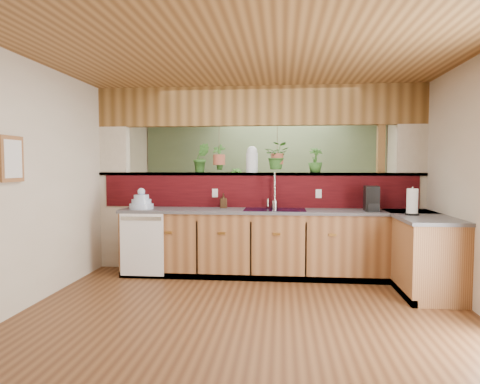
# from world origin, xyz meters

# --- Properties ---
(ground) EXTENTS (4.60, 7.00, 0.01)m
(ground) POSITION_xyz_m (0.00, 0.00, 0.00)
(ground) COLOR #58341B
(ground) RESTS_ON ground
(ceiling) EXTENTS (4.60, 7.00, 0.01)m
(ceiling) POSITION_xyz_m (0.00, 0.00, 2.60)
(ceiling) COLOR brown
(ceiling) RESTS_ON ground
(wall_back) EXTENTS (4.60, 0.02, 2.60)m
(wall_back) POSITION_xyz_m (0.00, 3.50, 1.30)
(wall_back) COLOR beige
(wall_back) RESTS_ON ground
(wall_front) EXTENTS (4.60, 0.02, 2.60)m
(wall_front) POSITION_xyz_m (0.00, -3.50, 1.30)
(wall_front) COLOR beige
(wall_front) RESTS_ON ground
(wall_left) EXTENTS (0.02, 7.00, 2.60)m
(wall_left) POSITION_xyz_m (-2.30, 0.00, 1.30)
(wall_left) COLOR beige
(wall_left) RESTS_ON ground
(wall_right) EXTENTS (0.02, 7.00, 2.60)m
(wall_right) POSITION_xyz_m (2.30, 0.00, 1.30)
(wall_right) COLOR beige
(wall_right) RESTS_ON ground
(pass_through_partition) EXTENTS (4.60, 0.21, 2.60)m
(pass_through_partition) POSITION_xyz_m (0.03, 1.35, 1.19)
(pass_through_partition) COLOR beige
(pass_through_partition) RESTS_ON ground
(pass_through_ledge) EXTENTS (4.60, 0.21, 0.04)m
(pass_through_ledge) POSITION_xyz_m (0.00, 1.35, 1.37)
(pass_through_ledge) COLOR brown
(pass_through_ledge) RESTS_ON ground
(header_beam) EXTENTS (4.60, 0.15, 0.55)m
(header_beam) POSITION_xyz_m (0.00, 1.35, 2.33)
(header_beam) COLOR brown
(header_beam) RESTS_ON ground
(sage_backwall) EXTENTS (4.55, 0.02, 2.55)m
(sage_backwall) POSITION_xyz_m (0.00, 3.48, 1.30)
(sage_backwall) COLOR #576A48
(sage_backwall) RESTS_ON ground
(countertop) EXTENTS (4.14, 1.52, 0.90)m
(countertop) POSITION_xyz_m (0.84, 0.87, 0.45)
(countertop) COLOR brown
(countertop) RESTS_ON ground
(dishwasher) EXTENTS (0.58, 0.03, 0.82)m
(dishwasher) POSITION_xyz_m (-1.48, 0.66, 0.46)
(dishwasher) COLOR white
(dishwasher) RESTS_ON ground
(navy_sink) EXTENTS (0.82, 0.50, 0.18)m
(navy_sink) POSITION_xyz_m (0.25, 0.98, 0.82)
(navy_sink) COLOR black
(navy_sink) RESTS_ON countertop
(framed_print) EXTENTS (0.04, 0.35, 0.45)m
(framed_print) POSITION_xyz_m (-2.27, -0.80, 1.55)
(framed_print) COLOR brown
(framed_print) RESTS_ON wall_left
(faucet) EXTENTS (0.22, 0.22, 0.51)m
(faucet) POSITION_xyz_m (0.24, 1.13, 1.17)
(faucet) COLOR #B7B7B2
(faucet) RESTS_ON countertop
(dish_stack) EXTENTS (0.32, 0.32, 0.28)m
(dish_stack) POSITION_xyz_m (-1.56, 0.90, 0.99)
(dish_stack) COLOR #A9BBDA
(dish_stack) RESTS_ON countertop
(soap_dispenser) EXTENTS (0.11, 0.11, 0.20)m
(soap_dispenser) POSITION_xyz_m (-0.46, 1.13, 1.00)
(soap_dispenser) COLOR #392514
(soap_dispenser) RESTS_ON countertop
(coffee_maker) EXTENTS (0.17, 0.29, 0.32)m
(coffee_maker) POSITION_xyz_m (1.50, 0.91, 1.05)
(coffee_maker) COLOR black
(coffee_maker) RESTS_ON countertop
(paper_towel) EXTENTS (0.16, 0.16, 0.34)m
(paper_towel) POSITION_xyz_m (1.88, 0.50, 1.05)
(paper_towel) COLOR black
(paper_towel) RESTS_ON countertop
(glass_jar) EXTENTS (0.17, 0.17, 0.37)m
(glass_jar) POSITION_xyz_m (-0.08, 1.35, 1.58)
(glass_jar) COLOR silver
(glass_jar) RESTS_ON pass_through_ledge
(ledge_plant_left) EXTENTS (0.27, 0.24, 0.42)m
(ledge_plant_left) POSITION_xyz_m (-0.81, 1.35, 1.60)
(ledge_plant_left) COLOR #2C5E20
(ledge_plant_left) RESTS_ON pass_through_ledge
(ledge_plant_right) EXTENTS (0.23, 0.23, 0.35)m
(ledge_plant_right) POSITION_xyz_m (0.81, 1.35, 1.56)
(ledge_plant_right) COLOR #2C5E20
(ledge_plant_right) RESTS_ON pass_through_ledge
(hanging_plant_a) EXTENTS (0.22, 0.18, 0.55)m
(hanging_plant_a) POSITION_xyz_m (-0.55, 1.35, 1.73)
(hanging_plant_a) COLOR brown
(hanging_plant_a) RESTS_ON header_beam
(hanging_plant_b) EXTENTS (0.38, 0.34, 0.54)m
(hanging_plant_b) POSITION_xyz_m (0.27, 1.35, 1.79)
(hanging_plant_b) COLOR brown
(hanging_plant_b) RESTS_ON header_beam
(shelving_console) EXTENTS (1.59, 0.58, 1.03)m
(shelving_console) POSITION_xyz_m (-0.77, 3.25, 0.50)
(shelving_console) COLOR black
(shelving_console) RESTS_ON ground
(shelf_plant_a) EXTENTS (0.21, 0.14, 0.38)m
(shelf_plant_a) POSITION_xyz_m (-1.27, 3.25, 1.21)
(shelf_plant_a) COLOR #2C5E20
(shelf_plant_a) RESTS_ON shelving_console
(shelf_plant_b) EXTENTS (0.25, 0.25, 0.43)m
(shelf_plant_b) POSITION_xyz_m (-0.52, 3.25, 1.23)
(shelf_plant_b) COLOR #2C5E20
(shelf_plant_b) RESTS_ON shelving_console
(floor_plant) EXTENTS (0.75, 0.70, 0.67)m
(floor_plant) POSITION_xyz_m (1.04, 2.47, 0.33)
(floor_plant) COLOR #2C5E20
(floor_plant) RESTS_ON ground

